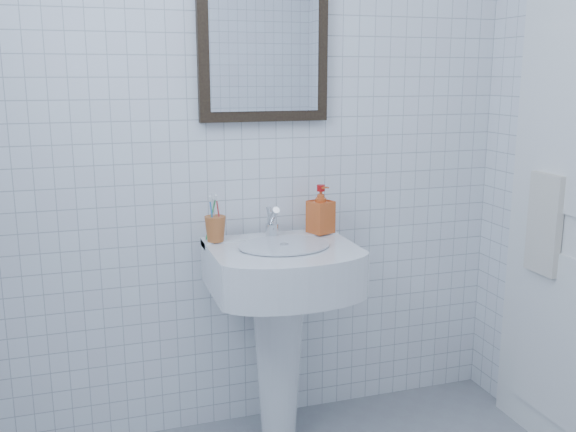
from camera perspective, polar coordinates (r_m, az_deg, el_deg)
name	(u,v)px	position (r m, az deg, el deg)	size (l,w,h in m)	color
wall_back	(241,119)	(2.48, -4.16, 8.60)	(2.20, 0.02, 2.50)	white
washbasin	(280,310)	(2.44, -0.72, -8.32)	(0.53, 0.39, 0.82)	white
faucet	(272,224)	(2.44, -1.41, -0.72)	(0.05, 0.11, 0.13)	silver
toothbrush_cup	(215,229)	(2.39, -6.47, -1.14)	(0.08, 0.08, 0.09)	#B85F2B
soap_dispenser	(321,209)	(2.50, 2.92, 0.62)	(0.08, 0.09, 0.19)	#CC4813
wall_mirror	(264,38)	(2.48, -2.17, 15.57)	(0.50, 0.04, 0.62)	black
towel_ring	(553,176)	(2.56, 22.50, 3.30)	(0.18, 0.18, 0.01)	silver
hand_towel	(544,224)	(2.58, 21.83, -0.66)	(0.03, 0.16, 0.38)	white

